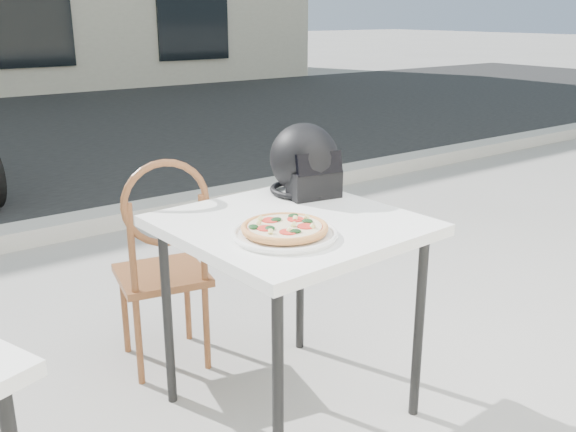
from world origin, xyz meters
TOP-DOWN VIEW (x-y plane):
  - curb at (0.00, 3.00)m, footprint 30.00×0.25m
  - cafe_table_main at (-0.25, 0.48)m, footprint 0.85×0.85m
  - plate at (-0.38, 0.35)m, footprint 0.35×0.35m
  - pizza at (-0.38, 0.35)m, footprint 0.34×0.34m
  - helmet at (-0.00, 0.73)m, footprint 0.32×0.33m
  - cafe_chair_main at (-0.50, 1.03)m, footprint 0.42×0.42m

SIDE VIEW (x-z plane):
  - curb at x=0.00m, z-range 0.00..0.12m
  - cafe_chair_main at x=-0.50m, z-range 0.05..0.98m
  - cafe_table_main at x=-0.25m, z-range 0.31..1.07m
  - plate at x=-0.38m, z-range 0.76..0.78m
  - pizza at x=-0.38m, z-range 0.78..0.81m
  - helmet at x=0.00m, z-range 0.75..1.03m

